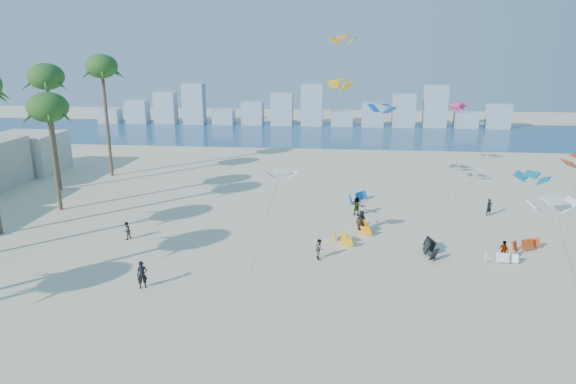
{
  "coord_description": "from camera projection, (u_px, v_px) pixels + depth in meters",
  "views": [
    {
      "loc": [
        6.83,
        -22.61,
        15.63
      ],
      "look_at": [
        3.0,
        16.0,
        4.5
      ],
      "focal_mm": 31.54,
      "sensor_mm": 36.0,
      "label": 1
    }
  ],
  "objects": [
    {
      "name": "kitesurfer_mid",
      "position": [
        319.0,
        249.0,
        38.66
      ],
      "size": [
        0.77,
        0.89,
        1.57
      ],
      "primitive_type": "imported",
      "rotation": [
        0.0,
        0.0,
        1.83
      ],
      "color": "gray",
      "rests_on": "ground"
    },
    {
      "name": "distant_skyline",
      "position": [
        299.0,
        110.0,
        104.29
      ],
      "size": [
        85.0,
        3.0,
        8.4
      ],
      "color": "#9EADBF",
      "rests_on": "ground"
    },
    {
      "name": "kitesurfer_near",
      "position": [
        142.0,
        275.0,
        33.87
      ],
      "size": [
        0.82,
        0.69,
        1.91
      ],
      "primitive_type": "imported",
      "rotation": [
        0.0,
        0.0,
        0.4
      ],
      "color": "black",
      "rests_on": "ground"
    },
    {
      "name": "grounded_kites",
      "position": [
        410.0,
        232.0,
        43.15
      ],
      "size": [
        17.16,
        16.94,
        1.01
      ],
      "color": "orange",
      "rests_on": "ground"
    },
    {
      "name": "ground",
      "position": [
        201.0,
        356.0,
        26.59
      ],
      "size": [
        220.0,
        220.0,
        0.0
      ],
      "primitive_type": "plane",
      "color": "beige",
      "rests_on": "ground"
    },
    {
      "name": "flying_kites",
      "position": [
        435.0,
        113.0,
        43.3
      ],
      "size": [
        31.9,
        30.64,
        17.3
      ],
      "color": "silver",
      "rests_on": "ground"
    },
    {
      "name": "kitesurfers_far",
      "position": [
        407.0,
        229.0,
        42.75
      ],
      "size": [
        37.5,
        14.5,
        1.81
      ],
      "color": "black",
      "rests_on": "ground"
    },
    {
      "name": "ocean",
      "position": [
        301.0,
        133.0,
        95.46
      ],
      "size": [
        220.0,
        220.0,
        0.0
      ],
      "primitive_type": "plane",
      "color": "navy",
      "rests_on": "ground"
    }
  ]
}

